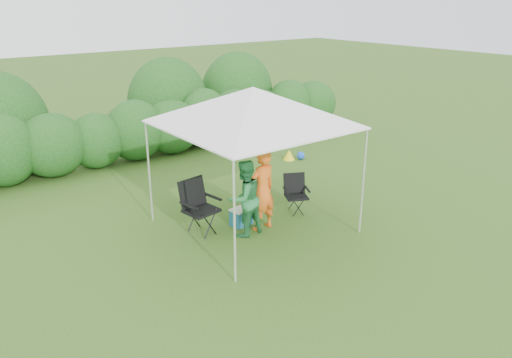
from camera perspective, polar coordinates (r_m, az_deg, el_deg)
ground at (r=9.84m, az=1.46°, el=-6.38°), size 70.00×70.00×0.00m
hedge at (r=14.48m, az=-13.23°, el=5.35°), size 15.27×1.53×1.80m
canopy at (r=9.40m, az=-0.33°, el=8.29°), size 3.10×3.10×2.83m
chair_right at (r=10.74m, az=4.54°, el=-1.35°), size 0.64×0.62×0.83m
chair_left at (r=9.81m, az=-6.70°, el=-2.73°), size 0.73×0.68×1.07m
man at (r=9.76m, az=0.72°, el=-1.29°), size 0.63×0.43×1.65m
woman at (r=9.55m, az=-1.31°, el=-2.22°), size 0.79×0.64×1.52m
cooler at (r=10.18m, az=-1.71°, el=-4.31°), size 0.46×0.36×0.36m
bottle at (r=10.06m, az=-1.32°, el=-2.77°), size 0.06×0.06×0.24m
lawn_toy at (r=14.27m, az=4.14°, el=2.74°), size 0.56×0.47×0.28m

